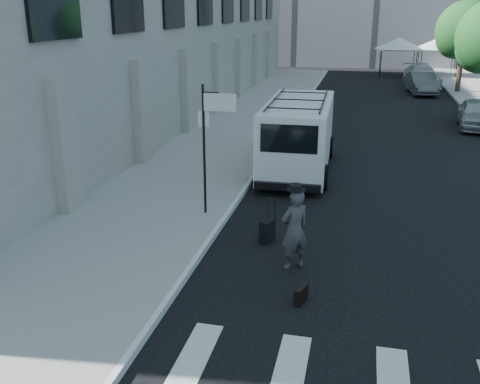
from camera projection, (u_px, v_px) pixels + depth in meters
The scene contains 13 objects.
ground at pixel (281, 282), 11.29m from camera, with size 120.00×120.00×0.00m, color black.
sidewalk_left at pixel (246, 122), 26.91m from camera, with size 4.50×48.00×0.15m, color gray.
sign_pole at pixel (212, 123), 13.88m from camera, with size 1.03×0.07×3.50m.
tree_far at pixel (463, 33), 35.26m from camera, with size 3.80×3.83×6.03m.
tent_left at pixel (399, 44), 44.57m from camera, with size 4.00×4.00×3.20m.
tent_right at pixel (439, 44), 44.35m from camera, with size 4.00×4.00×3.20m.
businessman at pixel (295, 230), 11.63m from camera, with size 0.67×0.44×1.83m, color #3B3B3D.
briefcase at pixel (301, 294), 10.46m from camera, with size 0.12×0.44×0.34m, color black.
suitcase at pixel (267, 231), 13.13m from camera, with size 0.37×0.45×1.09m.
cargo_van at pixel (299, 134), 18.88m from camera, with size 2.45×6.59×2.45m.
parked_car_a at pixel (477, 114), 25.61m from camera, with size 1.65×4.09×1.39m, color #A6A7AE.
parked_car_b at pixel (421, 83), 35.97m from camera, with size 1.52×4.37×1.44m, color #505357.
parked_car_c at pixel (421, 76), 39.20m from camera, with size 2.14×5.27×1.53m, color #AEB1B6.
Camera 1 is at (1.43, -9.99, 5.47)m, focal length 40.00 mm.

